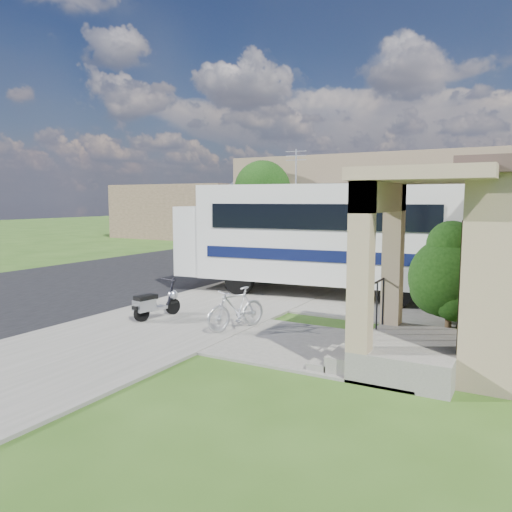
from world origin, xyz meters
The scene contains 18 objects.
ground centered at (0.00, 0.00, 0.00)m, with size 120.00×120.00×0.00m, color #274813.
street_slab centered at (-7.50, 10.00, 0.01)m, with size 9.00×80.00×0.02m, color black.
sidewalk_slab centered at (-1.00, 10.00, 0.03)m, with size 4.00×80.00×0.06m, color #626158.
driveway_slab centered at (1.50, 4.50, 0.03)m, with size 7.00×6.00×0.05m, color #626158.
walk_slab centered at (3.00, -1.00, 0.03)m, with size 4.00×3.00×0.05m, color #626158.
warehouse centered at (0.00, 13.97, 1.99)m, with size 12.50×8.40×5.04m.
distant_bldg_far centered at (-17.00, 22.00, 2.00)m, with size 10.00×8.00×4.00m, color brown.
distant_bldg_near centered at (-15.00, 34.00, 1.60)m, with size 8.00×7.00×3.20m, color #7E674F.
street_tree_a centered at (-3.70, 9.05, 3.25)m, with size 2.44×2.40×4.58m.
street_tree_b centered at (-3.70, 19.05, 3.39)m, with size 2.44×2.40×4.73m.
street_tree_c centered at (-3.70, 28.05, 3.10)m, with size 2.44×2.40×4.42m.
motorhome centered at (0.71, 4.30, 1.88)m, with size 8.80×3.59×4.39m.
shrub centered at (4.92, 1.82, 1.26)m, with size 2.00×1.91×2.45m.
scooter centered at (-1.46, -0.81, 0.42)m, with size 0.56×1.40×0.92m.
bicycle centered at (0.78, -0.71, 0.46)m, with size 0.43×1.54×0.92m, color #B3B4BB.
pickup_truck centered at (-6.17, 13.39, 0.91)m, with size 3.00×6.52×1.81m, color silver.
van centered at (-6.26, 20.48, 0.89)m, with size 2.50×6.16×1.79m, color silver.
garden_hose centered at (3.48, -0.41, 0.09)m, with size 0.39×0.39×0.17m, color #13621A.
Camera 1 is at (6.41, -9.92, 2.91)m, focal length 35.00 mm.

